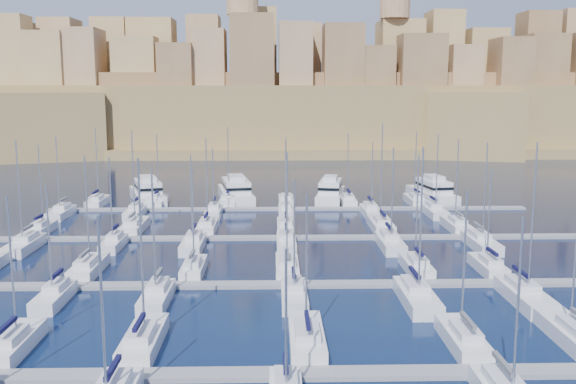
{
  "coord_description": "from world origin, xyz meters",
  "views": [
    {
      "loc": [
        -2.62,
        -78.98,
        21.29
      ],
      "look_at": [
        -0.6,
        6.0,
        7.46
      ],
      "focal_mm": 40.0,
      "sensor_mm": 36.0,
      "label": 1
    }
  ],
  "objects_px": {
    "motor_yacht_d": "(433,192)",
    "sailboat_2": "(143,340)",
    "motor_yacht_b": "(236,192)",
    "motor_yacht_a": "(147,192)",
    "sailboat_4": "(463,338)",
    "motor_yacht_c": "(331,192)"
  },
  "relations": [
    {
      "from": "motor_yacht_d",
      "to": "sailboat_2",
      "type": "bearing_deg",
      "value": -120.69
    },
    {
      "from": "motor_yacht_b",
      "to": "motor_yacht_d",
      "type": "relative_size",
      "value": 1.14
    },
    {
      "from": "sailboat_2",
      "to": "motor_yacht_b",
      "type": "xyz_separation_m",
      "value": [
        3.66,
        70.53,
        0.96
      ]
    },
    {
      "from": "motor_yacht_a",
      "to": "sailboat_4",
      "type": "bearing_deg",
      "value": -60.6
    },
    {
      "from": "motor_yacht_b",
      "to": "motor_yacht_c",
      "type": "bearing_deg",
      "value": -4.61
    },
    {
      "from": "sailboat_2",
      "to": "motor_yacht_b",
      "type": "relative_size",
      "value": 0.87
    },
    {
      "from": "sailboat_4",
      "to": "motor_yacht_a",
      "type": "distance_m",
      "value": 80.5
    },
    {
      "from": "sailboat_2",
      "to": "motor_yacht_d",
      "type": "distance_m",
      "value": 80.79
    },
    {
      "from": "motor_yacht_a",
      "to": "motor_yacht_d",
      "type": "bearing_deg",
      "value": -0.39
    },
    {
      "from": "sailboat_4",
      "to": "motor_yacht_d",
      "type": "xyz_separation_m",
      "value": [
        14.74,
        69.76,
        0.99
      ]
    },
    {
      "from": "sailboat_2",
      "to": "motor_yacht_b",
      "type": "height_order",
      "value": "sailboat_2"
    },
    {
      "from": "motor_yacht_b",
      "to": "motor_yacht_c",
      "type": "xyz_separation_m",
      "value": [
        18.01,
        -1.45,
        -0.0
      ]
    },
    {
      "from": "sailboat_4",
      "to": "motor_yacht_d",
      "type": "height_order",
      "value": "sailboat_4"
    },
    {
      "from": "motor_yacht_d",
      "to": "motor_yacht_c",
      "type": "bearing_deg",
      "value": -178.84
    },
    {
      "from": "motor_yacht_b",
      "to": "motor_yacht_c",
      "type": "height_order",
      "value": "same"
    },
    {
      "from": "sailboat_4",
      "to": "sailboat_2",
      "type": "bearing_deg",
      "value": 179.39
    },
    {
      "from": "sailboat_2",
      "to": "sailboat_4",
      "type": "relative_size",
      "value": 1.19
    },
    {
      "from": "motor_yacht_a",
      "to": "motor_yacht_c",
      "type": "distance_m",
      "value": 34.7
    },
    {
      "from": "sailboat_2",
      "to": "motor_yacht_a",
      "type": "relative_size",
      "value": 0.94
    },
    {
      "from": "sailboat_4",
      "to": "motor_yacht_c",
      "type": "xyz_separation_m",
      "value": [
        -4.82,
        69.36,
        0.99
      ]
    },
    {
      "from": "motor_yacht_a",
      "to": "sailboat_2",
      "type": "bearing_deg",
      "value": -79.44
    },
    {
      "from": "sailboat_2",
      "to": "motor_yacht_d",
      "type": "xyz_separation_m",
      "value": [
        41.23,
        69.47,
        0.96
      ]
    }
  ]
}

